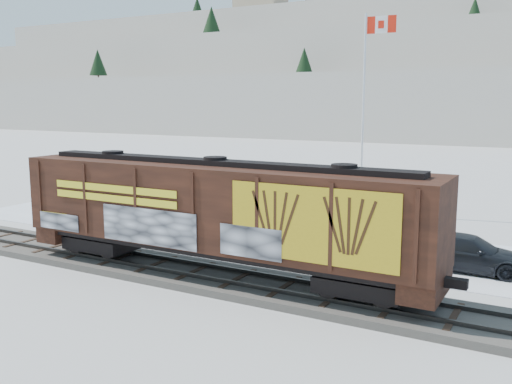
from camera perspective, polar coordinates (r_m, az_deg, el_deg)
The scene contains 8 objects.
ground at distance 23.32m, azimuth -6.06°, elevation -8.52°, with size 500.00×500.00×0.00m, color white.
rail_track at distance 23.28m, azimuth -6.06°, elevation -8.17°, with size 50.00×3.40×0.43m.
parking_strip at distance 29.52m, azimuth 2.39°, elevation -4.66°, with size 40.00×8.00×0.03m, color white.
hopper_railcar at distance 22.05m, azimuth -4.06°, elevation -1.79°, with size 17.31×3.06×4.40m.
flagpole at distance 35.90m, azimuth 10.74°, elevation 4.99°, with size 2.30×0.90×12.19m.
car_silver at distance 32.90m, azimuth -9.63°, elevation -1.93°, with size 1.84×4.56×1.56m, color #B3B5BB.
car_white at distance 28.32m, azimuth 5.89°, elevation -3.53°, with size 1.77×5.07×1.67m, color white.
car_dark at distance 25.49m, azimuth 20.46°, elevation -5.73°, with size 2.07×5.08×1.47m, color black.
Camera 1 is at (12.91, -18.09, 7.05)m, focal length 40.00 mm.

